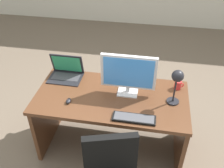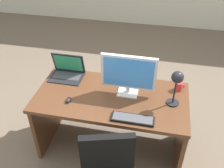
% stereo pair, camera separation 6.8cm
% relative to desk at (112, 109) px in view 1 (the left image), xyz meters
% --- Properties ---
extents(ground, '(12.00, 12.00, 0.00)m').
position_rel_desk_xyz_m(ground, '(0.00, 1.45, -0.53)').
color(ground, '#6B5B4C').
extents(desk, '(1.51, 0.77, 0.75)m').
position_rel_desk_xyz_m(desk, '(0.00, 0.00, 0.00)').
color(desk, '#56331E').
rests_on(desk, ground).
extents(monitor, '(0.53, 0.16, 0.43)m').
position_rel_desk_xyz_m(monitor, '(0.15, 0.03, 0.46)').
color(monitor, silver).
rests_on(monitor, desk).
extents(laptop, '(0.35, 0.26, 0.25)m').
position_rel_desk_xyz_m(laptop, '(-0.55, 0.22, 0.30)').
color(laptop, black).
rests_on(laptop, desk).
extents(keyboard, '(0.39, 0.12, 0.02)m').
position_rel_desk_xyz_m(keyboard, '(0.26, -0.33, 0.23)').
color(keyboard, black).
rests_on(keyboard, desk).
extents(mouse, '(0.04, 0.08, 0.04)m').
position_rel_desk_xyz_m(mouse, '(-0.39, -0.21, 0.24)').
color(mouse, black).
rests_on(mouse, desk).
extents(desk_lamp, '(0.12, 0.14, 0.38)m').
position_rel_desk_xyz_m(desk_lamp, '(0.60, -0.06, 0.49)').
color(desk_lamp, black).
rests_on(desk_lamp, desk).
extents(coffee_mug, '(0.10, 0.07, 0.09)m').
position_rel_desk_xyz_m(coffee_mug, '(0.65, 0.20, 0.27)').
color(coffee_mug, red).
rests_on(coffee_mug, desk).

